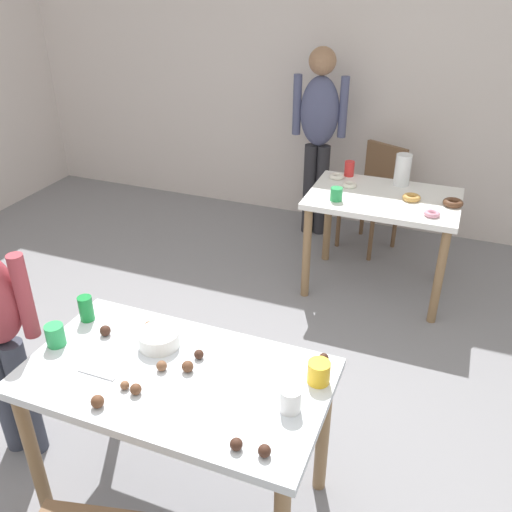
{
  "coord_description": "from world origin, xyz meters",
  "views": [
    {
      "loc": [
        1.03,
        -1.62,
        2.25
      ],
      "look_at": [
        0.14,
        0.65,
        0.9
      ],
      "focal_mm": 38.62,
      "sensor_mm": 36.0,
      "label": 1
    }
  ],
  "objects": [
    {
      "name": "person_adult_far",
      "position": [
        -0.14,
        2.78,
        0.97
      ],
      "size": [
        0.46,
        0.24,
        1.61
      ],
      "color": "#28282D",
      "rests_on": "ground_plane"
    },
    {
      "name": "cup_far_1",
      "position": [
        0.27,
        1.84,
        0.8
      ],
      "size": [
        0.08,
        0.08,
        0.09
      ],
      "primitive_type": "cylinder",
      "color": "green",
      "rests_on": "dining_table_far"
    },
    {
      "name": "cup_near_2",
      "position": [
        0.65,
        0.03,
        0.8
      ],
      "size": [
        0.09,
        0.09,
        0.09
      ],
      "primitive_type": "cylinder",
      "color": "yellow",
      "rests_on": "dining_table_near"
    },
    {
      "name": "cake_ball_3",
      "position": [
        0.14,
        -0.02,
        0.77
      ],
      "size": [
        0.04,
        0.04,
        0.04
      ],
      "primitive_type": "sphere",
      "color": "#3D2319",
      "rests_on": "dining_table_near"
    },
    {
      "name": "ground_plane",
      "position": [
        0.0,
        0.0,
        0.0
      ],
      "size": [
        6.4,
        6.4,
        0.0
      ],
      "primitive_type": "plane",
      "color": "gray"
    },
    {
      "name": "dining_table_near",
      "position": [
        0.09,
        -0.14,
        0.64
      ],
      "size": [
        1.25,
        0.7,
        0.75
      ],
      "color": "silver",
      "rests_on": "ground_plane"
    },
    {
      "name": "cup_far_0",
      "position": [
        0.24,
        2.34,
        0.81
      ],
      "size": [
        0.07,
        0.07,
        0.11
      ],
      "primitive_type": "cylinder",
      "color": "red",
      "rests_on": "dining_table_far"
    },
    {
      "name": "donut_far_4",
      "position": [
        0.75,
        2.03,
        0.77
      ],
      "size": [
        0.12,
        0.12,
        0.04
      ],
      "primitive_type": "torus",
      "color": "gold",
      "rests_on": "dining_table_far"
    },
    {
      "name": "pitcher_far",
      "position": [
        0.64,
        2.29,
        0.86
      ],
      "size": [
        0.11,
        0.11,
        0.23
      ],
      "primitive_type": "cylinder",
      "color": "white",
      "rests_on": "dining_table_far"
    },
    {
      "name": "cup_near_1",
      "position": [
        -0.48,
        -0.16,
        0.8
      ],
      "size": [
        0.08,
        0.08,
        0.1
      ],
      "primitive_type": "cylinder",
      "color": "green",
      "rests_on": "dining_table_near"
    },
    {
      "name": "cake_ball_9",
      "position": [
        -0.32,
        -0.03,
        0.77
      ],
      "size": [
        0.05,
        0.05,
        0.05
      ],
      "primitive_type": "sphere",
      "color": "#3D2319",
      "rests_on": "dining_table_near"
    },
    {
      "name": "cake_ball_7",
      "position": [
        0.64,
        0.15,
        0.77
      ],
      "size": [
        0.04,
        0.04,
        0.04
      ],
      "primitive_type": "sphere",
      "color": "#3D2319",
      "rests_on": "dining_table_near"
    },
    {
      "name": "donut_far_2",
      "position": [
        0.91,
        1.81,
        0.77
      ],
      "size": [
        0.1,
        0.1,
        0.03
      ],
      "primitive_type": "torus",
      "color": "pink",
      "rests_on": "dining_table_far"
    },
    {
      "name": "donut_far_3",
      "position": [
        0.29,
        2.11,
        0.77
      ],
      "size": [
        0.1,
        0.1,
        0.03
      ],
      "primitive_type": "torus",
      "color": "white",
      "rests_on": "dining_table_far"
    },
    {
      "name": "cake_ball_4",
      "position": [
        -0.04,
        -0.29,
        0.77
      ],
      "size": [
        0.04,
        0.04,
        0.04
      ],
      "primitive_type": "sphere",
      "color": "brown",
      "rests_on": "dining_table_near"
    },
    {
      "name": "donut_far_1",
      "position": [
        0.17,
        2.25,
        0.77
      ],
      "size": [
        0.11,
        0.11,
        0.03
      ],
      "primitive_type": "torus",
      "color": "white",
      "rests_on": "dining_table_far"
    },
    {
      "name": "cup_near_0",
      "position": [
        0.59,
        -0.16,
        0.8
      ],
      "size": [
        0.08,
        0.08,
        0.1
      ],
      "primitive_type": "cylinder",
      "color": "white",
      "rests_on": "dining_table_near"
    },
    {
      "name": "cake_ball_8",
      "position": [
        0.48,
        -0.4,
        0.77
      ],
      "size": [
        0.05,
        0.05,
        0.05
      ],
      "primitive_type": "sphere",
      "color": "#3D2319",
      "rests_on": "dining_table_near"
    },
    {
      "name": "mixing_bowl",
      "position": [
        -0.06,
        0.0,
        0.79
      ],
      "size": [
        0.18,
        0.18,
        0.07
      ],
      "primitive_type": "cylinder",
      "color": "white",
      "rests_on": "dining_table_near"
    },
    {
      "name": "cake_ball_1",
      "position": [
        0.04,
        -0.14,
        0.77
      ],
      "size": [
        0.04,
        0.04,
        0.04
      ],
      "primitive_type": "sphere",
      "color": "brown",
      "rests_on": "dining_table_near"
    },
    {
      "name": "fork_near",
      "position": [
        -0.2,
        -0.26,
        0.75
      ],
      "size": [
        0.17,
        0.02,
        0.01
      ],
      "primitive_type": "cube",
      "color": "silver",
      "rests_on": "dining_table_near"
    },
    {
      "name": "cake_ball_10",
      "position": [
        0.14,
        -0.11,
        0.77
      ],
      "size": [
        0.05,
        0.05,
        0.05
      ],
      "primitive_type": "sphere",
      "color": "brown",
      "rests_on": "dining_table_near"
    },
    {
      "name": "cake_ball_5",
      "position": [
        0.01,
        -0.3,
        0.77
      ],
      "size": [
        0.05,
        0.05,
        0.05
      ],
      "primitive_type": "sphere",
      "color": "brown",
      "rests_on": "dining_table_near"
    },
    {
      "name": "cake_ball_0",
      "position": [
        -0.08,
        -0.41,
        0.78
      ],
      "size": [
        0.05,
        0.05,
        0.05
      ],
      "primitive_type": "sphere",
      "color": "brown",
      "rests_on": "dining_table_near"
    },
    {
      "name": "wall_back",
      "position": [
        0.0,
        3.2,
        1.3
      ],
      "size": [
        6.4,
        0.1,
        2.6
      ],
      "primitive_type": "cube",
      "color": "silver",
      "rests_on": "ground_plane"
    },
    {
      "name": "soda_can",
      "position": [
        -0.46,
        0.05,
        0.81
      ],
      "size": [
        0.07,
        0.07,
        0.12
      ],
      "primitive_type": "cylinder",
      "color": "#198438",
      "rests_on": "dining_table_near"
    },
    {
      "name": "cake_ball_6",
      "position": [
        -0.15,
        0.08,
        0.77
      ],
      "size": [
        0.05,
        0.05,
        0.05
      ],
      "primitive_type": "sphere",
      "color": "brown",
      "rests_on": "dining_table_near"
    },
    {
      "name": "donut_far_0",
      "position": [
        1.02,
        2.04,
        0.77
      ],
      "size": [
        0.13,
        0.13,
        0.04
      ],
      "primitive_type": "torus",
      "color": "brown",
      "rests_on": "dining_table_far"
    },
    {
      "name": "dining_table_far",
      "position": [
        0.56,
        2.03,
        0.63
      ],
      "size": [
        1.04,
        0.71,
        0.75
      ],
      "color": "white",
      "rests_on": "ground_plane"
    },
    {
      "name": "chair_far_table",
      "position": [
        0.4,
        2.74,
        0.5
      ],
      "size": [
        0.53,
        0.53,
        0.87
      ],
      "color": "brown",
      "rests_on": "ground_plane"
    },
    {
      "name": "cake_ball_2",
      "position": [
        0.58,
        -0.39,
        0.77
      ],
      "size": [
        0.05,
        0.05,
        0.05
      ],
      "primitive_type": "sphere",
      "color": "#3D2319",
      "rests_on": "dining_table_near"
    }
  ]
}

